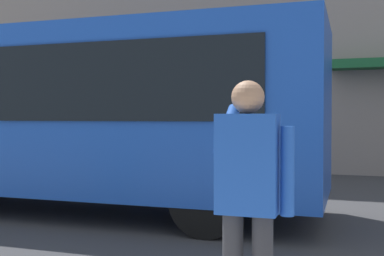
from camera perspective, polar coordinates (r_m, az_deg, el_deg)
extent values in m
plane|color=#38383A|center=(7.86, 4.67, -10.47)|extent=(60.00, 60.00, 0.00)
cube|color=#1947AD|center=(8.65, -15.46, 1.90)|extent=(9.00, 2.50, 2.60)
cube|color=black|center=(7.65, -20.75, 4.93)|extent=(7.60, 0.06, 1.10)
cylinder|color=black|center=(8.56, 5.99, -6.11)|extent=(1.00, 0.28, 1.00)
cylinder|color=black|center=(6.45, 1.76, -8.56)|extent=(1.00, 0.28, 1.00)
cube|color=#1E4CAD|center=(3.21, 6.62, -4.22)|extent=(0.40, 0.24, 0.66)
sphere|color=#A87A5B|center=(3.20, 6.64, 3.65)|extent=(0.22, 0.22, 0.22)
cylinder|color=#1E4CAD|center=(3.17, 11.24, -5.03)|extent=(0.09, 0.09, 0.58)
cylinder|color=#1E4CAD|center=(3.39, 4.20, -0.19)|extent=(0.09, 0.48, 0.37)
cube|color=black|center=(3.51, 6.04, 3.12)|extent=(0.07, 0.01, 0.14)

